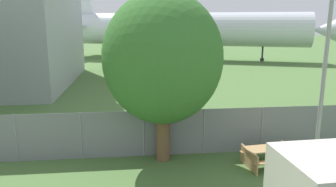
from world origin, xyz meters
TOP-DOWN VIEW (x-y plane):
  - perimeter_fence at (0.00, 10.51)m, footprint 56.07×0.07m
  - airplane at (4.01, 45.62)m, footprint 44.17×35.42m
  - picnic_bench_near_cabin at (2.30, 9.00)m, footprint 2.09×1.61m
  - tree_near_hangar at (-1.79, 10.06)m, footprint 4.63×4.63m
  - light_mast at (4.35, 9.23)m, footprint 0.44×0.44m

SIDE VIEW (x-z plane):
  - picnic_bench_near_cabin at x=2.30m, z-range 0.10..0.86m
  - perimeter_fence at x=0.00m, z-range 0.00..1.97m
  - tree_near_hangar at x=-1.79m, z-range 0.80..7.52m
  - airplane at x=4.01m, z-range -2.54..11.22m
  - light_mast at x=4.35m, z-range 0.89..9.76m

